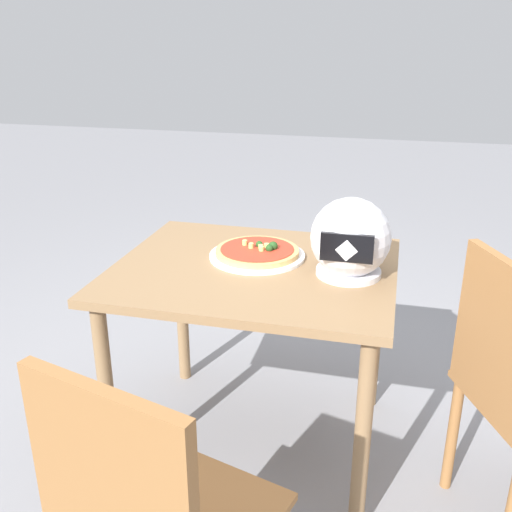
{
  "coord_description": "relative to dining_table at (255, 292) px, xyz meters",
  "views": [
    {
      "loc": [
        -0.45,
        1.77,
        1.46
      ],
      "look_at": [
        0.01,
        -0.04,
        0.74
      ],
      "focal_mm": 40.44,
      "sensor_mm": 36.0,
      "label": 1
    }
  ],
  "objects": [
    {
      "name": "pizza",
      "position": [
        0.01,
        -0.08,
        0.12
      ],
      "size": [
        0.3,
        0.3,
        0.05
      ],
      "color": "tan",
      "rests_on": "pizza_plate"
    },
    {
      "name": "dining_table",
      "position": [
        0.0,
        0.0,
        0.0
      ],
      "size": [
        0.95,
        0.8,
        0.72
      ],
      "color": "olive",
      "rests_on": "ground"
    },
    {
      "name": "ground_plane",
      "position": [
        0.0,
        0.0,
        -0.62
      ],
      "size": [
        14.0,
        14.0,
        0.0
      ],
      "primitive_type": "plane",
      "color": "gray"
    },
    {
      "name": "pizza_plate",
      "position": [
        0.01,
        -0.08,
        0.1
      ],
      "size": [
        0.34,
        0.34,
        0.01
      ],
      "primitive_type": "cylinder",
      "color": "white",
      "rests_on": "dining_table"
    },
    {
      "name": "motorcycle_helmet",
      "position": [
        -0.32,
        0.0,
        0.22
      ],
      "size": [
        0.26,
        0.26,
        0.26
      ],
      "color": "silver",
      "rests_on": "dining_table"
    }
  ]
}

